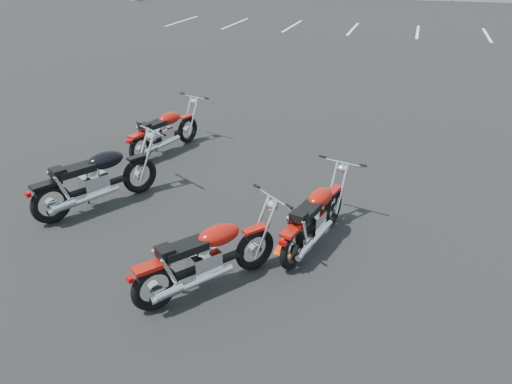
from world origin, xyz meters
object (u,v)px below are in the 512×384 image
(motorcycle_second_black, at_px, (96,179))
(motorcycle_front_red, at_px, (165,132))
(motorcycle_third_red, at_px, (207,257))
(motorcycle_rear_red, at_px, (315,217))

(motorcycle_second_black, bearing_deg, motorcycle_front_red, 91.04)
(motorcycle_front_red, distance_m, motorcycle_third_red, 4.49)
(motorcycle_front_red, height_order, motorcycle_rear_red, motorcycle_front_red)
(motorcycle_second_black, xyz_separation_m, motorcycle_rear_red, (3.41, -0.06, -0.06))
(motorcycle_front_red, xyz_separation_m, motorcycle_second_black, (0.04, -2.37, 0.05))
(motorcycle_third_red, bearing_deg, motorcycle_rear_red, 53.15)
(motorcycle_third_red, bearing_deg, motorcycle_second_black, 149.75)
(motorcycle_front_red, height_order, motorcycle_second_black, motorcycle_second_black)
(motorcycle_front_red, relative_size, motorcycle_third_red, 1.07)
(motorcycle_second_black, distance_m, motorcycle_rear_red, 3.41)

